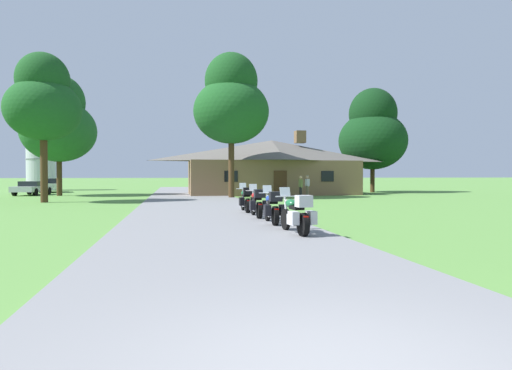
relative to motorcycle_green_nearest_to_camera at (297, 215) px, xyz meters
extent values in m
plane|color=#56893D|center=(-2.11, 11.58, -0.61)|extent=(500.00, 500.00, 0.00)
cube|color=slate|center=(-2.11, 9.58, -0.58)|extent=(6.40, 80.00, 0.06)
cylinder|color=black|center=(-0.08, 0.96, -0.23)|extent=(0.16, 0.65, 0.64)
cylinder|color=black|center=(0.04, -0.48, -0.23)|extent=(0.20, 0.65, 0.64)
cube|color=silver|center=(-0.02, 0.22, -0.17)|extent=(0.30, 0.58, 0.30)
ellipsoid|color=#195B33|center=(-0.04, 0.48, 0.28)|extent=(0.34, 0.54, 0.26)
cube|color=black|center=(0.00, 0.02, 0.19)|extent=(0.32, 0.54, 0.10)
cylinder|color=silver|center=(-0.07, 0.92, 0.47)|extent=(0.66, 0.08, 0.03)
cylinder|color=silver|center=(-0.08, 0.96, 0.13)|extent=(0.08, 0.24, 0.73)
cube|color=#B2BCC6|center=(-0.08, 1.02, 0.61)|extent=(0.33, 0.13, 0.27)
sphere|color=silver|center=(-0.07, 0.92, 0.33)|extent=(0.11, 0.11, 0.11)
cube|color=#B7B7BC|center=(0.04, -0.53, 0.41)|extent=(0.43, 0.39, 0.32)
cube|color=red|center=(0.05, -0.70, 0.00)|extent=(0.14, 0.04, 0.06)
cylinder|color=silver|center=(0.15, -0.15, -0.33)|extent=(0.11, 0.55, 0.07)
cube|color=#B7B7BC|center=(-0.23, -0.45, -0.05)|extent=(0.23, 0.41, 0.36)
cube|color=#B7B7BC|center=(0.29, -0.41, -0.05)|extent=(0.23, 0.41, 0.36)
cylinder|color=black|center=(-0.08, 3.55, -0.23)|extent=(0.13, 0.64, 0.64)
cylinder|color=black|center=(-0.13, 2.12, -0.23)|extent=(0.18, 0.64, 0.64)
cube|color=silver|center=(-0.10, 2.81, -0.17)|extent=(0.28, 0.57, 0.30)
ellipsoid|color=#1E3899|center=(-0.09, 3.07, 0.28)|extent=(0.32, 0.53, 0.26)
cube|color=black|center=(-0.11, 2.61, 0.19)|extent=(0.30, 0.53, 0.10)
cylinder|color=silver|center=(-0.08, 3.51, 0.47)|extent=(0.66, 0.05, 0.03)
cylinder|color=silver|center=(-0.08, 3.55, 0.13)|extent=(0.07, 0.24, 0.73)
cube|color=#B2BCC6|center=(-0.07, 3.61, 0.61)|extent=(0.32, 0.12, 0.27)
sphere|color=silver|center=(-0.08, 3.51, 0.33)|extent=(0.11, 0.11, 0.11)
cube|color=black|center=(-0.13, 2.07, 0.41)|extent=(0.41, 0.37, 0.32)
cube|color=red|center=(-0.13, 1.90, 0.00)|extent=(0.14, 0.03, 0.06)
cylinder|color=silver|center=(0.03, 2.43, -0.33)|extent=(0.09, 0.55, 0.07)
cube|color=black|center=(-0.38, 2.17, -0.05)|extent=(0.21, 0.41, 0.36)
cube|color=black|center=(0.14, 2.16, -0.05)|extent=(0.21, 0.41, 0.36)
cylinder|color=black|center=(-0.17, 5.89, -0.23)|extent=(0.12, 0.64, 0.64)
cylinder|color=black|center=(-0.20, 4.45, -0.23)|extent=(0.17, 0.64, 0.64)
cube|color=silver|center=(-0.19, 5.15, -0.17)|extent=(0.27, 0.57, 0.30)
ellipsoid|color=maroon|center=(-0.18, 5.41, 0.28)|extent=(0.31, 0.53, 0.26)
cube|color=black|center=(-0.19, 4.95, 0.19)|extent=(0.29, 0.53, 0.10)
cylinder|color=silver|center=(-0.17, 5.85, 0.47)|extent=(0.66, 0.05, 0.03)
cylinder|color=silver|center=(-0.17, 5.89, 0.13)|extent=(0.06, 0.24, 0.73)
cube|color=#B2BCC6|center=(-0.17, 5.95, 0.61)|extent=(0.32, 0.12, 0.27)
sphere|color=silver|center=(-0.17, 5.85, 0.33)|extent=(0.11, 0.11, 0.11)
cube|color=black|center=(-0.20, 4.40, 0.41)|extent=(0.41, 0.37, 0.32)
cube|color=red|center=(-0.21, 4.23, 0.00)|extent=(0.14, 0.03, 0.06)
cylinder|color=silver|center=(-0.06, 4.76, -0.33)|extent=(0.08, 0.55, 0.07)
cube|color=black|center=(-0.46, 4.50, -0.05)|extent=(0.21, 0.40, 0.36)
cube|color=black|center=(0.06, 4.49, -0.05)|extent=(0.21, 0.40, 0.36)
cylinder|color=black|center=(-0.21, 8.40, -0.23)|extent=(0.12, 0.64, 0.64)
cylinder|color=black|center=(-0.22, 6.96, -0.23)|extent=(0.16, 0.64, 0.64)
cube|color=silver|center=(-0.22, 7.66, -0.17)|extent=(0.27, 0.56, 0.30)
ellipsoid|color=#195B33|center=(-0.21, 7.92, 0.28)|extent=(0.31, 0.52, 0.26)
cube|color=black|center=(-0.22, 7.46, 0.19)|extent=(0.29, 0.52, 0.10)
cylinder|color=silver|center=(-0.21, 8.36, 0.47)|extent=(0.66, 0.04, 0.03)
cylinder|color=silver|center=(-0.21, 8.40, 0.13)|extent=(0.06, 0.24, 0.73)
cube|color=#B2BCC6|center=(-0.21, 8.46, 0.61)|extent=(0.32, 0.11, 0.27)
sphere|color=silver|center=(-0.21, 8.36, 0.33)|extent=(0.11, 0.11, 0.11)
cube|color=black|center=(-0.23, 6.91, 0.41)|extent=(0.40, 0.36, 0.32)
cube|color=red|center=(-0.23, 6.74, 0.00)|extent=(0.14, 0.03, 0.06)
cylinder|color=silver|center=(-0.08, 7.27, -0.33)|extent=(0.08, 0.55, 0.07)
cube|color=black|center=(-0.48, 7.01, -0.05)|extent=(0.20, 0.40, 0.36)
cube|color=black|center=(0.04, 7.00, -0.05)|extent=(0.20, 0.40, 0.36)
cube|color=brown|center=(5.19, 25.82, 0.88)|extent=(14.63, 6.30, 2.97)
pyramid|color=#5B5651|center=(5.19, 25.82, 3.30)|extent=(15.51, 6.68, 1.87)
cube|color=brown|center=(7.82, 25.82, 4.59)|extent=(0.90, 0.90, 1.10)
cube|color=#472D19|center=(5.19, 22.64, 0.44)|extent=(1.10, 0.08, 2.10)
cube|color=black|center=(1.09, 22.64, 1.03)|extent=(1.10, 0.06, 0.90)
cube|color=black|center=(9.28, 22.64, 1.03)|extent=(1.10, 0.06, 0.90)
cylinder|color=#75664C|center=(7.03, 21.27, -0.18)|extent=(0.14, 0.14, 0.86)
cylinder|color=#75664C|center=(7.06, 21.09, -0.18)|extent=(0.14, 0.14, 0.86)
cube|color=silver|center=(7.04, 21.18, 0.53)|extent=(0.28, 0.39, 0.56)
cylinder|color=silver|center=(7.00, 21.40, 0.51)|extent=(0.09, 0.09, 0.58)
cylinder|color=silver|center=(7.08, 20.95, 0.51)|extent=(0.09, 0.09, 0.58)
sphere|color=tan|center=(7.04, 21.18, 0.95)|extent=(0.21, 0.21, 0.21)
cylinder|color=#B2AD99|center=(7.04, 21.18, 1.05)|extent=(0.22, 0.22, 0.05)
cylinder|color=black|center=(5.63, 18.42, -0.18)|extent=(0.14, 0.14, 0.86)
cylinder|color=black|center=(5.64, 18.24, -0.18)|extent=(0.14, 0.14, 0.86)
cube|color=#5B6638|center=(5.64, 18.33, 0.53)|extent=(0.23, 0.37, 0.56)
cylinder|color=#5B6638|center=(5.63, 18.56, 0.51)|extent=(0.09, 0.09, 0.58)
cylinder|color=#5B6638|center=(5.64, 18.10, 0.51)|extent=(0.09, 0.09, 0.58)
sphere|color=tan|center=(5.64, 18.33, 0.95)|extent=(0.21, 0.21, 0.21)
cylinder|color=#422D19|center=(-12.89, 26.64, 1.27)|extent=(0.44, 0.44, 3.75)
ellipsoid|color=#1E5623|center=(-12.89, 26.64, 4.81)|extent=(6.06, 6.06, 5.15)
ellipsoid|color=#1B4E20|center=(-12.89, 26.64, 7.23)|extent=(4.24, 4.24, 4.55)
cylinder|color=#422D19|center=(0.80, 20.24, 1.86)|extent=(0.44, 0.44, 4.93)
ellipsoid|color=#194C1E|center=(0.80, 20.24, 5.88)|extent=(5.65, 5.65, 4.80)
ellipsoid|color=#16441B|center=(0.80, 20.24, 8.14)|extent=(3.95, 3.95, 4.24)
cylinder|color=#422D19|center=(-11.49, 17.36, 1.69)|extent=(0.44, 0.44, 4.59)
ellipsoid|color=#194C1E|center=(-11.49, 17.36, 5.25)|extent=(4.60, 4.60, 3.91)
ellipsoid|color=#16441B|center=(-11.49, 17.36, 7.09)|extent=(3.22, 3.22, 3.45)
cylinder|color=#422D19|center=(16.18, 28.41, 1.05)|extent=(0.44, 0.44, 3.31)
ellipsoid|color=#0F3314|center=(16.18, 28.41, 4.57)|extent=(6.78, 6.78, 5.77)
ellipsoid|color=black|center=(16.18, 28.41, 7.28)|extent=(4.75, 4.75, 5.09)
cylinder|color=#B2B7BC|center=(-18.38, 40.93, 2.94)|extent=(3.09, 3.09, 7.10)
cone|color=#999EA3|center=(-18.38, 40.93, 6.87)|extent=(3.15, 3.15, 0.77)
cylinder|color=gray|center=(-18.38, 40.93, 2.94)|extent=(3.19, 3.19, 0.15)
cube|color=silver|center=(-15.72, 34.61, 0.01)|extent=(2.92, 4.91, 0.60)
cube|color=black|center=(-15.67, 34.42, 0.55)|extent=(2.37, 3.52, 0.48)
cylinder|color=black|center=(-16.90, 35.78, -0.29)|extent=(0.37, 0.67, 0.64)
cylinder|color=black|center=(-15.26, 36.20, -0.29)|extent=(0.37, 0.67, 0.64)
cylinder|color=black|center=(-16.19, 33.02, -0.29)|extent=(0.37, 0.67, 0.64)
cylinder|color=black|center=(-14.55, 33.44, -0.29)|extent=(0.37, 0.67, 0.64)
cube|color=#ADAFB7|center=(-15.48, 28.22, -0.06)|extent=(2.39, 4.41, 0.46)
cube|color=black|center=(-15.47, 28.32, 0.38)|extent=(1.86, 2.09, 0.42)
cylinder|color=black|center=(-16.14, 29.62, -0.29)|extent=(0.30, 0.66, 0.64)
cylinder|color=black|center=(-14.47, 29.39, -0.29)|extent=(0.30, 0.66, 0.64)
cylinder|color=black|center=(-16.50, 27.04, -0.29)|extent=(0.30, 0.66, 0.64)
cylinder|color=black|center=(-14.82, 26.81, -0.29)|extent=(0.30, 0.66, 0.64)
camera|label=1|loc=(-3.40, -11.65, 1.12)|focal=30.04mm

